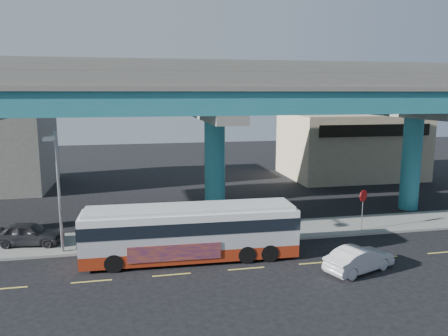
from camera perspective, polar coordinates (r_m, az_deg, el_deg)
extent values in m
plane|color=black|center=(24.34, 2.75, -12.73)|extent=(120.00, 120.00, 0.00)
cube|color=gray|center=(29.34, 0.07, -8.57)|extent=(70.00, 4.00, 0.15)
cube|color=#D8C64C|center=(24.25, -26.64, -13.88)|extent=(2.00, 0.12, 0.01)
cube|color=#D8C64C|center=(23.52, -16.90, -13.98)|extent=(2.00, 0.12, 0.01)
cube|color=#D8C64C|center=(23.46, -6.85, -13.67)|extent=(2.00, 0.12, 0.01)
cube|color=#D8C64C|center=(24.07, 2.93, -12.98)|extent=(2.00, 0.12, 0.01)
cube|color=#D8C64C|center=(25.30, 11.94, -12.02)|extent=(2.00, 0.12, 0.01)
cube|color=#D8C64C|center=(27.08, 19.87, -10.93)|extent=(2.00, 0.12, 0.01)
cube|color=#D8C64C|center=(29.30, 26.66, -9.82)|extent=(2.00, 0.12, 0.01)
cylinder|color=#1F7478|center=(31.78, -1.21, -0.39)|extent=(1.50, 1.50, 7.40)
cube|color=gray|center=(31.32, -1.24, 6.83)|extent=(2.00, 12.00, 0.60)
cube|color=gray|center=(34.73, -2.29, 8.61)|extent=(1.80, 5.00, 1.20)
cylinder|color=#1F7478|center=(38.03, 23.24, 0.50)|extent=(1.50, 1.50, 7.40)
cube|color=gray|center=(37.64, 23.65, 6.52)|extent=(2.00, 12.00, 0.60)
cube|color=gray|center=(40.53, 20.88, 8.15)|extent=(1.80, 5.00, 1.20)
cube|color=#1F7478|center=(27.85, 0.07, 8.52)|extent=(52.00, 5.00, 1.40)
cube|color=gray|center=(27.84, 0.07, 10.27)|extent=(52.00, 5.40, 0.30)
cube|color=gray|center=(25.41, 1.23, 11.56)|extent=(52.00, 0.25, 0.80)
cube|color=gray|center=(30.30, -0.90, 11.28)|extent=(52.00, 0.25, 0.80)
cube|color=#1F7478|center=(34.73, -2.31, 10.75)|extent=(52.00, 5.00, 1.40)
cube|color=gray|center=(34.75, -2.32, 12.15)|extent=(52.00, 5.40, 0.30)
cube|color=gray|center=(32.32, -1.59, 13.31)|extent=(52.00, 0.25, 0.80)
cube|color=gray|center=(37.24, -2.96, 12.84)|extent=(52.00, 0.25, 0.80)
cube|color=#C4AD8C|center=(50.95, 16.14, 2.86)|extent=(14.00, 10.00, 7.00)
cube|color=black|center=(46.32, 19.19, 4.66)|extent=(12.00, 0.25, 1.20)
cube|color=maroon|center=(25.20, -4.34, -10.61)|extent=(12.00, 2.87, 0.70)
cube|color=silver|center=(24.84, -4.37, -8.24)|extent=(12.00, 2.87, 1.49)
cube|color=black|center=(24.69, -4.38, -7.14)|extent=(12.06, 2.92, 0.70)
cube|color=silver|center=(24.54, -4.40, -5.92)|extent=(12.00, 2.87, 0.40)
cube|color=silver|center=(24.46, -4.41, -5.25)|extent=(11.59, 2.60, 0.20)
cube|color=black|center=(25.97, 8.97, -6.72)|extent=(0.12, 2.29, 1.19)
cube|color=black|center=(24.91, -18.35, -7.83)|extent=(0.12, 2.29, 1.19)
cube|color=#1F1252|center=(23.79, -6.46, -10.96)|extent=(4.97, 0.19, 0.89)
cylinder|color=black|center=(24.13, -14.19, -11.97)|extent=(1.00, 0.33, 0.99)
cylinder|color=black|center=(26.26, -13.84, -10.13)|extent=(1.00, 0.33, 0.99)
cylinder|color=black|center=(24.61, 3.00, -11.22)|extent=(1.00, 0.33, 0.99)
cylinder|color=black|center=(26.71, 1.88, -9.50)|extent=(1.00, 0.33, 0.99)
cylinder|color=black|center=(24.92, 5.95, -10.99)|extent=(1.00, 0.33, 0.99)
cylinder|color=black|center=(26.99, 4.61, -9.31)|extent=(1.00, 0.33, 0.99)
imported|color=silver|center=(24.57, 17.25, -11.29)|extent=(4.11, 4.99, 1.34)
imported|color=#2A2A2E|center=(29.43, -24.15, -7.82)|extent=(2.85, 4.58, 1.39)
cylinder|color=gray|center=(26.73, -20.74, -3.02)|extent=(0.16, 0.16, 7.06)
cylinder|color=gray|center=(25.29, -21.53, 3.90)|extent=(0.12, 1.91, 0.12)
cube|color=gray|center=(24.36, -21.90, 3.57)|extent=(0.50, 0.70, 0.18)
cylinder|color=gray|center=(30.95, 17.61, -5.56)|extent=(0.06, 0.06, 2.43)
cylinder|color=#B20A0A|center=(30.65, 17.75, -3.48)|extent=(0.76, 0.42, 0.84)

